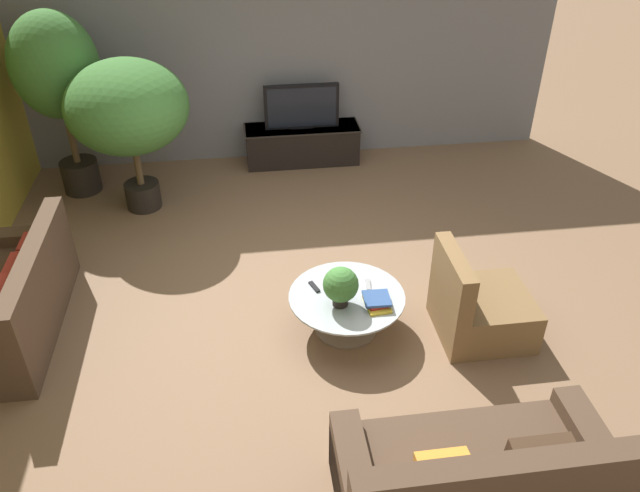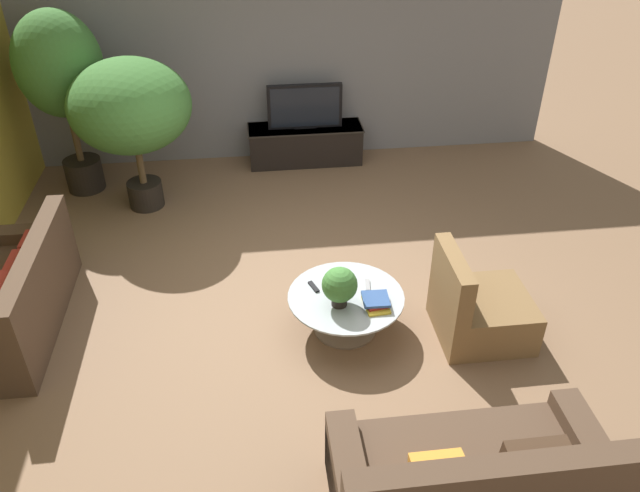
{
  "view_description": "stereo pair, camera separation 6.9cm",
  "coord_description": "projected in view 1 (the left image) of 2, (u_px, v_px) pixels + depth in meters",
  "views": [
    {
      "loc": [
        -0.49,
        -4.77,
        3.83
      ],
      "look_at": [
        0.16,
        0.04,
        0.55
      ],
      "focal_mm": 35.0,
      "sensor_mm": 36.0,
      "label": 1
    },
    {
      "loc": [
        -0.42,
        -4.78,
        3.83
      ],
      "look_at": [
        0.16,
        0.04,
        0.55
      ],
      "focal_mm": 35.0,
      "sensor_mm": 36.0,
      "label": 2
    }
  ],
  "objects": [
    {
      "name": "ground_plane",
      "position": [
        304.0,
        296.0,
        6.12
      ],
      "size": [
        24.0,
        24.0,
        0.0
      ],
      "primitive_type": "plane",
      "color": "brown"
    },
    {
      "name": "back_wall_stone",
      "position": [
        273.0,
        46.0,
        7.95
      ],
      "size": [
        7.4,
        0.12,
        3.0
      ],
      "primitive_type": "cube",
      "color": "slate",
      "rests_on": "ground"
    },
    {
      "name": "media_console",
      "position": [
        302.0,
        144.0,
        8.42
      ],
      "size": [
        1.53,
        0.5,
        0.5
      ],
      "color": "black",
      "rests_on": "ground"
    },
    {
      "name": "television",
      "position": [
        302.0,
        107.0,
        8.12
      ],
      "size": [
        0.98,
        0.13,
        0.58
      ],
      "color": "black",
      "rests_on": "media_console"
    },
    {
      "name": "coffee_table",
      "position": [
        347.0,
        305.0,
        5.57
      ],
      "size": [
        1.03,
        1.03,
        0.38
      ],
      "color": "#756656",
      "rests_on": "ground"
    },
    {
      "name": "couch_by_wall",
      "position": [
        12.0,
        304.0,
        5.56
      ],
      "size": [
        0.84,
        1.84,
        0.84
      ],
      "rotation": [
        0.0,
        0.0,
        -1.57
      ],
      "color": "#4C3828",
      "rests_on": "ground"
    },
    {
      "name": "couch_near_entry",
      "position": [
        476.0,
        479.0,
        4.07
      ],
      "size": [
        1.8,
        0.84,
        0.84
      ],
      "rotation": [
        0.0,
        0.0,
        3.14
      ],
      "color": "#4C3828",
      "rests_on": "ground"
    },
    {
      "name": "armchair_wicker",
      "position": [
        478.0,
        308.0,
        5.54
      ],
      "size": [
        0.8,
        0.76,
        0.86
      ],
      "rotation": [
        0.0,
        0.0,
        1.57
      ],
      "color": "brown",
      "rests_on": "ground"
    },
    {
      "name": "potted_palm_tall",
      "position": [
        56.0,
        73.0,
        7.06
      ],
      "size": [
        0.98,
        0.98,
        2.2
      ],
      "color": "black",
      "rests_on": "ground"
    },
    {
      "name": "potted_palm_corner",
      "position": [
        128.0,
        109.0,
        6.86
      ],
      "size": [
        1.35,
        1.35,
        1.78
      ],
      "color": "black",
      "rests_on": "ground"
    },
    {
      "name": "potted_plant_tabletop",
      "position": [
        341.0,
        285.0,
        5.29
      ],
      "size": [
        0.31,
        0.31,
        0.37
      ],
      "color": "black",
      "rests_on": "coffee_table"
    },
    {
      "name": "book_stack",
      "position": [
        377.0,
        301.0,
        5.38
      ],
      "size": [
        0.24,
        0.29,
        0.08
      ],
      "color": "gold",
      "rests_on": "coffee_table"
    },
    {
      "name": "remote_black",
      "position": [
        314.0,
        287.0,
        5.59
      ],
      "size": [
        0.09,
        0.16,
        0.02
      ],
      "primitive_type": "cube",
      "rotation": [
        0.0,
        0.0,
        0.35
      ],
      "color": "black",
      "rests_on": "coffee_table"
    },
    {
      "name": "remote_silver",
      "position": [
        368.0,
        285.0,
        5.62
      ],
      "size": [
        0.06,
        0.16,
        0.02
      ],
      "primitive_type": "cube",
      "rotation": [
        0.0,
        0.0,
        -0.14
      ],
      "color": "gray",
      "rests_on": "coffee_table"
    }
  ]
}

